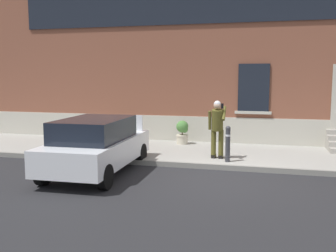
{
  "coord_description": "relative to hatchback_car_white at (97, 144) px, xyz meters",
  "views": [
    {
      "loc": [
        1.14,
        -9.66,
        2.59
      ],
      "look_at": [
        -1.77,
        1.6,
        1.1
      ],
      "focal_mm": 41.28,
      "sensor_mm": 36.0,
      "label": 1
    }
  ],
  "objects": [
    {
      "name": "ground_plane",
      "position": [
        3.26,
        0.28,
        -0.79
      ],
      "size": [
        80.0,
        80.0,
        0.0
      ],
      "primitive_type": "plane",
      "color": "#232326"
    },
    {
      "name": "sidewalk",
      "position": [
        3.26,
        3.08,
        -0.71
      ],
      "size": [
        24.0,
        3.6,
        0.15
      ],
      "primitive_type": "cube",
      "color": "#99968E",
      "rests_on": "ground"
    },
    {
      "name": "planter_terracotta",
      "position": [
        -1.0,
        4.21,
        -0.18
      ],
      "size": [
        0.44,
        0.44,
        0.86
      ],
      "color": "#B25B38",
      "rests_on": "sidewalk"
    },
    {
      "name": "curb_edge",
      "position": [
        3.26,
        1.22,
        -0.71
      ],
      "size": [
        24.0,
        0.12,
        0.15
      ],
      "primitive_type": "cube",
      "color": "gray",
      "rests_on": "ground"
    },
    {
      "name": "hatchback_car_white",
      "position": [
        0.0,
        0.0,
        0.0
      ],
      "size": [
        1.87,
        4.11,
        1.5
      ],
      "color": "white",
      "rests_on": "ground"
    },
    {
      "name": "building_facade",
      "position": [
        3.27,
        5.57,
        2.94
      ],
      "size": [
        24.0,
        1.52,
        7.5
      ],
      "color": "brown",
      "rests_on": "ground"
    },
    {
      "name": "bollard_near_person",
      "position": [
        3.33,
        1.63,
        -0.08
      ],
      "size": [
        0.15,
        0.15,
        1.04
      ],
      "color": "#333338",
      "rests_on": "sidewalk"
    },
    {
      "name": "person_on_phone",
      "position": [
        2.97,
        1.99,
        0.36
      ],
      "size": [
        0.51,
        0.5,
        1.74
      ],
      "rotation": [
        0.0,
        0.0,
        0.12
      ],
      "color": "#514C1E",
      "rests_on": "sidewalk"
    },
    {
      "name": "planter_cream",
      "position": [
        1.43,
        4.19,
        -0.18
      ],
      "size": [
        0.44,
        0.44,
        0.86
      ],
      "color": "beige",
      "rests_on": "sidewalk"
    }
  ]
}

